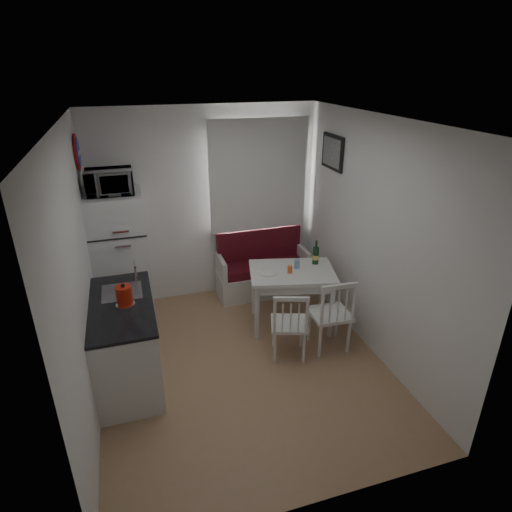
{
  "coord_description": "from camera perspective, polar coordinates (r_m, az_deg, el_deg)",
  "views": [
    {
      "loc": [
        -1.0,
        -3.7,
        3.06
      ],
      "look_at": [
        0.3,
        0.5,
        1.06
      ],
      "focal_mm": 30.0,
      "sensor_mm": 36.0,
      "label": 1
    }
  ],
  "objects": [
    {
      "name": "chair_left",
      "position": [
        4.7,
        4.85,
        -8.38
      ],
      "size": [
        0.49,
        0.48,
        0.45
      ],
      "rotation": [
        0.0,
        0.0,
        -0.3
      ],
      "color": "white",
      "rests_on": "floor"
    },
    {
      "name": "window",
      "position": [
        5.86,
        0.17,
        10.26
      ],
      "size": [
        1.22,
        0.06,
        1.47
      ],
      "primitive_type": "cube",
      "color": "white",
      "rests_on": "wall_back"
    },
    {
      "name": "picture_frame",
      "position": [
        5.5,
        10.14,
        13.47
      ],
      "size": [
        0.04,
        0.52,
        0.42
      ],
      "primitive_type": "cube",
      "color": "black",
      "rests_on": "wall_right"
    },
    {
      "name": "wall_left",
      "position": [
        4.13,
        -22.44,
        -2.78
      ],
      "size": [
        0.02,
        3.5,
        2.6
      ],
      "primitive_type": "cube",
      "color": "white",
      "rests_on": "floor"
    },
    {
      "name": "drinking_glass_blue",
      "position": [
        5.24,
        5.47,
        -1.06
      ],
      "size": [
        0.07,
        0.07,
        0.11
      ],
      "primitive_type": "cylinder",
      "color": "#7AA4CF",
      "rests_on": "dining_table"
    },
    {
      "name": "fridge",
      "position": [
        5.57,
        -17.6,
        -0.3
      ],
      "size": [
        0.67,
        0.67,
        1.68
      ],
      "primitive_type": "cube",
      "color": "white",
      "rests_on": "floor"
    },
    {
      "name": "dining_table",
      "position": [
        5.23,
        4.8,
        -2.79
      ],
      "size": [
        1.15,
        0.93,
        0.76
      ],
      "rotation": [
        0.0,
        0.0,
        -0.23
      ],
      "color": "white",
      "rests_on": "floor"
    },
    {
      "name": "chair_right",
      "position": [
        4.85,
        10.44,
        -6.91
      ],
      "size": [
        0.45,
        0.43,
        0.49
      ],
      "rotation": [
        0.0,
        0.0,
        -0.05
      ],
      "color": "white",
      "rests_on": "floor"
    },
    {
      "name": "wall_front",
      "position": [
        2.81,
        7.93,
        -14.57
      ],
      "size": [
        3.0,
        0.02,
        2.6
      ],
      "primitive_type": "cube",
      "color": "white",
      "rests_on": "floor"
    },
    {
      "name": "plate",
      "position": [
        5.11,
        1.63,
        -2.22
      ],
      "size": [
        0.22,
        0.22,
        0.02
      ],
      "primitive_type": "cylinder",
      "color": "white",
      "rests_on": "dining_table"
    },
    {
      "name": "drinking_glass_orange",
      "position": [
        5.11,
        4.54,
        -1.8
      ],
      "size": [
        0.06,
        0.06,
        0.09
      ],
      "primitive_type": "cylinder",
      "color": "orange",
      "rests_on": "dining_table"
    },
    {
      "name": "kitchen_counter",
      "position": [
        4.66,
        -16.94,
        -10.77
      ],
      "size": [
        0.62,
        1.32,
        1.16
      ],
      "color": "white",
      "rests_on": "floor"
    },
    {
      "name": "kettle",
      "position": [
        4.3,
        -17.17,
        -5.09
      ],
      "size": [
        0.18,
        0.18,
        0.24
      ],
      "primitive_type": "cylinder",
      "color": "red",
      "rests_on": "kitchen_counter"
    },
    {
      "name": "wall_sign",
      "position": [
        5.26,
        -22.66,
        12.64
      ],
      "size": [
        0.03,
        0.4,
        0.4
      ],
      "primitive_type": "cylinder",
      "rotation": [
        0.0,
        1.57,
        0.0
      ],
      "color": "navy",
      "rests_on": "wall_left"
    },
    {
      "name": "wall_right",
      "position": [
        4.8,
        15.6,
        1.99
      ],
      "size": [
        0.02,
        3.5,
        2.6
      ],
      "primitive_type": "cube",
      "color": "white",
      "rests_on": "floor"
    },
    {
      "name": "ceiling",
      "position": [
        3.86,
        -2.21,
        17.58
      ],
      "size": [
        3.0,
        3.5,
        0.02
      ],
      "primitive_type": "cube",
      "color": "white",
      "rests_on": "wall_back"
    },
    {
      "name": "wall_back",
      "position": [
        5.82,
        -6.56,
        6.65
      ],
      "size": [
        3.0,
        0.02,
        2.6
      ],
      "primitive_type": "cube",
      "color": "white",
      "rests_on": "floor"
    },
    {
      "name": "microwave",
      "position": [
        5.21,
        -18.95,
        9.33
      ],
      "size": [
        0.52,
        0.35,
        0.29
      ],
      "primitive_type": "imported",
      "color": "white",
      "rests_on": "fridge"
    },
    {
      "name": "wine_bottle",
      "position": [
        5.34,
        7.99,
        0.5
      ],
      "size": [
        0.08,
        0.08,
        0.31
      ],
      "primitive_type": null,
      "color": "#123B1A",
      "rests_on": "dining_table"
    },
    {
      "name": "floor",
      "position": [
        4.91,
        -1.71,
        -14.16
      ],
      "size": [
        3.0,
        3.5,
        0.02
      ],
      "primitive_type": "cube",
      "color": "#A68558",
      "rests_on": "ground"
    },
    {
      "name": "curtain",
      "position": [
        5.79,
        0.38,
        10.57
      ],
      "size": [
        1.35,
        0.02,
        1.5
      ],
      "primitive_type": "cube",
      "color": "white",
      "rests_on": "wall_back"
    },
    {
      "name": "bench",
      "position": [
        6.14,
        0.83,
        -2.25
      ],
      "size": [
        1.28,
        0.49,
        0.92
      ],
      "color": "white",
      "rests_on": "floor"
    }
  ]
}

